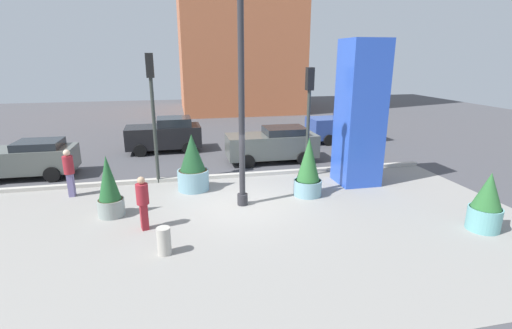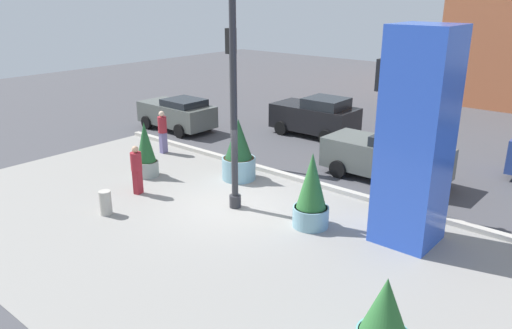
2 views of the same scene
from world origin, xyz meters
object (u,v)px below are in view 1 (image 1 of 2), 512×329
traffic_light_far_side (152,99)px  car_curb_east (273,144)px  potted_plant_by_pillar (109,189)px  car_curb_west (27,159)px  concrete_bollard (164,241)px  potted_plant_near_left (193,165)px  car_far_lane (165,135)px  traffic_light_corner (309,104)px  potted_plant_near_right (308,170)px  pedestrian_by_curb (69,171)px  pedestrian_crossing (143,201)px  lamp_post (241,97)px  art_pillar_blue (360,114)px  potted_plant_mid_plaza (487,204)px  car_intersection (344,126)px

traffic_light_far_side → car_curb_east: size_ratio=1.17×
potted_plant_by_pillar → car_curb_west: 6.43m
concrete_bollard → car_curb_west: car_curb_west is taller
potted_plant_near_left → traffic_light_far_side: 3.01m
car_far_lane → traffic_light_corner: bearing=-44.2°
potted_plant_by_pillar → potted_plant_near_left: 3.34m
concrete_bollard → car_far_lane: 11.37m
car_curb_west → potted_plant_near_right: bearing=-22.9°
concrete_bollard → traffic_light_corner: bearing=43.4°
concrete_bollard → pedestrian_by_curb: size_ratio=0.42×
car_far_lane → pedestrian_crossing: 9.74m
car_curb_west → lamp_post: bearing=-30.9°
traffic_light_corner → car_curb_west: traffic_light_corner is taller
concrete_bollard → pedestrian_crossing: size_ratio=0.46×
potted_plant_near_left → car_curb_east: (4.03, 3.32, -0.11)m
art_pillar_blue → pedestrian_by_curb: (-10.93, 0.76, -1.82)m
potted_plant_mid_plaza → car_curb_east: potted_plant_mid_plaza is taller
pedestrian_by_curb → concrete_bollard: bearing=-56.0°
art_pillar_blue → car_curb_east: (-2.48, 3.83, -1.94)m
traffic_light_far_side → car_far_lane: traffic_light_far_side is taller
traffic_light_far_side → potted_plant_near_right: bearing=-25.9°
traffic_light_far_side → car_curb_west: (-5.40, 1.93, -2.59)m
concrete_bollard → art_pillar_blue: bearing=29.7°
lamp_post → potted_plant_near_right: size_ratio=3.48×
lamp_post → concrete_bollard: bearing=-131.9°
traffic_light_far_side → car_curb_east: bearing=21.9°
lamp_post → concrete_bollard: lamp_post is taller
car_curb_east → pedestrian_by_curb: size_ratio=2.46×
potted_plant_near_left → traffic_light_corner: (4.85, 0.74, 2.10)m
lamp_post → car_curb_west: lamp_post is taller
potted_plant_near_right → art_pillar_blue: bearing=22.3°
lamp_post → car_intersection: lamp_post is taller
potted_plant_mid_plaza → pedestrian_crossing: (-9.83, 2.17, 0.08)m
art_pillar_blue → lamp_post: bearing=-164.2°
traffic_light_far_side → pedestrian_by_curb: size_ratio=2.88×
lamp_post → traffic_light_far_side: lamp_post is taller
potted_plant_near_right → car_intersection: bearing=57.5°
art_pillar_blue → potted_plant_near_right: bearing=-157.7°
potted_plant_mid_plaza → car_intersection: bearing=84.5°
potted_plant_by_pillar → traffic_light_corner: size_ratio=0.44×
traffic_light_corner → car_curb_east: size_ratio=1.04×
car_intersection → pedestrian_crossing: 14.85m
potted_plant_near_right → traffic_light_far_side: 6.53m
car_curb_west → traffic_light_far_side: bearing=-19.7°
potted_plant_by_pillar → car_curb_east: potted_plant_by_pillar is taller
art_pillar_blue → car_curb_west: (-13.27, 3.60, -1.99)m
potted_plant_near_right → car_intersection: 9.85m
lamp_post → car_far_lane: lamp_post is taller
lamp_post → traffic_light_corner: lamp_post is taller
lamp_post → art_pillar_blue: (4.94, 1.40, -0.92)m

